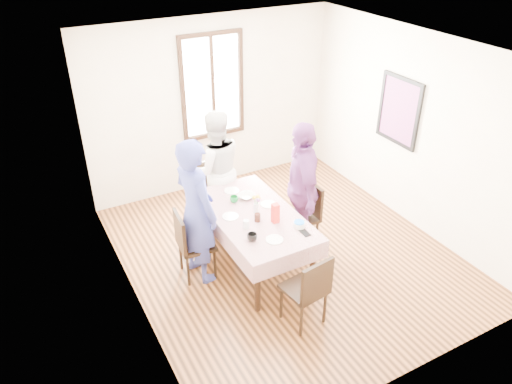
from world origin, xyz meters
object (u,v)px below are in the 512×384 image
chair_right (300,217)px  chair_near (304,288)px  chair_far (216,194)px  person_far (216,169)px  chair_left (196,244)px  person_left (196,211)px  person_right (300,188)px  dining_table (254,240)px

chair_right → chair_near: same height
chair_far → person_far: 0.40m
chair_left → chair_far: bearing=149.6°
chair_right → person_left: 1.49m
chair_left → chair_far: (0.72, 0.98, 0.00)m
chair_far → person_far: person_far is taller
chair_left → chair_right: same height
person_left → person_right: 1.40m
person_far → chair_left: bearing=62.2°
person_far → chair_far: bearing=-81.2°
person_left → dining_table: bearing=-113.9°
person_far → person_right: bearing=131.9°
chair_right → chair_far: 1.30m
person_left → chair_near: bearing=-163.0°
dining_table → chair_near: (0.00, -1.14, 0.08)m
person_left → person_right: person_left is taller
chair_near → chair_left: bearing=111.0°
dining_table → person_right: bearing=4.3°
chair_near → person_right: person_right is taller
person_right → chair_near: bearing=-9.3°
chair_left → chair_far: 1.22m
chair_right → person_right: (-0.02, 0.00, 0.45)m
chair_left → chair_right: (1.43, -0.10, 0.00)m
person_far → dining_table: bearing=98.8°
chair_near → person_left: person_left is taller
person_far → person_right: 1.28m
chair_far → chair_near: same height
chair_near → person_far: 2.30m
chair_right → person_left: size_ratio=0.49×
person_right → dining_table: bearing=-64.7°
chair_right → person_left: bearing=84.9°
chair_near → person_right: size_ratio=0.50×
chair_right → person_far: (-0.72, 1.07, 0.40)m
chair_far → person_left: (-0.70, -0.98, 0.47)m
chair_left → person_right: (1.41, -0.10, 0.45)m
dining_table → chair_left: bearing=167.7°
dining_table → chair_left: (-0.72, 0.16, 0.08)m
dining_table → person_far: 1.22m
chair_right → person_far: person_far is taller
dining_table → chair_right: size_ratio=1.82×
chair_right → chair_far: bearing=32.5°
dining_table → chair_right: chair_right is taller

